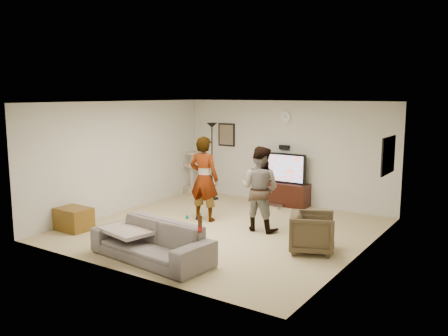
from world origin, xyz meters
The scene contains 24 objects.
floor centered at (0.00, 0.00, -0.01)m, with size 5.50×5.50×0.02m, color tan.
ceiling centered at (0.00, 0.00, 2.51)m, with size 5.50×5.50×0.02m, color white.
wall_back centered at (0.00, 2.75, 1.25)m, with size 5.50×0.04×2.50m, color silver.
wall_front centered at (0.00, -2.75, 1.25)m, with size 5.50×0.04×2.50m, color silver.
wall_left centered at (-2.75, 0.00, 1.25)m, with size 0.04×5.50×2.50m, color silver.
wall_right centered at (2.75, 0.00, 1.25)m, with size 0.04×5.50×2.50m, color silver.
wall_clock centered at (0.00, 2.72, 2.10)m, with size 0.26×0.26×0.04m, color silver.
wall_speaker centered at (0.00, 2.69, 1.38)m, with size 0.25×0.10×0.10m, color black.
picture_back centered at (-1.70, 2.73, 1.60)m, with size 0.42×0.03×0.52m, color brown.
picture_right centered at (2.73, 1.60, 1.50)m, with size 0.03×0.78×0.62m, color #F2E855.
tv_stand centered at (0.05, 2.50, 0.27)m, with size 1.32×0.45×0.55m, color black.
console_box centered at (0.01, 2.11, 0.04)m, with size 0.40×0.30×0.07m, color silver.
tv centered at (0.05, 2.50, 0.91)m, with size 1.20×0.08×0.71m, color black.
tv_screen centered at (0.05, 2.46, 0.91)m, with size 1.10×0.01×0.63m, color #3099E2.
floor_lamp centered at (-1.73, 2.10, 0.97)m, with size 0.32×0.32×1.94m, color black.
cat_tree centered at (-2.53, 2.31, 0.57)m, with size 0.37×0.37×1.15m, color tan.
person_left centered at (-0.69, 0.33, 0.90)m, with size 0.65×0.43×1.79m, color #BDBDBD.
person_right centered at (0.65, 0.34, 0.83)m, with size 0.81×0.63×1.66m, color navy.
sofa centered at (0.02, -2.10, 0.31)m, with size 2.13×0.83×0.62m, color #675F5D.
throw_blanket centered at (-0.46, -2.10, 0.42)m, with size 0.90×0.70×0.06m, color #BCAC9F.
beer_bottle centered at (1.00, -2.10, 0.75)m, with size 0.06×0.06×0.25m, color #3B1B09.
armchair centered at (2.03, -0.30, 0.34)m, with size 0.72×0.74×0.67m, color #433724.
side_table centered at (-2.40, -1.68, 0.22)m, with size 0.67×0.50×0.44m, color #5B3E13.
toy_ball centered at (-1.07, 0.22, 0.04)m, with size 0.07×0.07×0.07m, color #046D81.
Camera 1 is at (5.04, -7.54, 2.66)m, focal length 37.76 mm.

